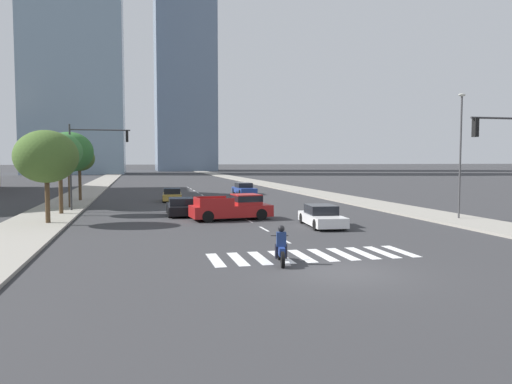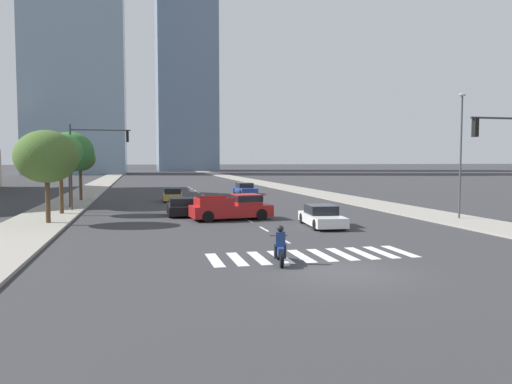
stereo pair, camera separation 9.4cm
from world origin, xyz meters
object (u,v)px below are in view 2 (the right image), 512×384
motorcycle_lead (280,248)px  sedan_gold_2 (173,195)px  sedan_black_0 (181,207)px  sedan_white_3 (322,217)px  street_tree_second (60,152)px  street_tree_third (70,152)px  traffic_signal_far (92,152)px  street_tree_fourth (80,159)px  street_tree_nearest (47,157)px  street_lamp_east (461,147)px  sedan_blue_1 (245,189)px  pickup_truck (235,207)px

motorcycle_lead → sedan_gold_2: 29.74m
motorcycle_lead → sedan_black_0: size_ratio=0.46×
sedan_white_3 → motorcycle_lead: bearing=-24.2°
street_tree_second → street_tree_third: (0.00, 4.89, 0.06)m
traffic_signal_far → street_tree_fourth: bearing=101.6°
street_tree_third → street_tree_second: bearing=-90.0°
sedan_gold_2 → sedan_white_3: (7.47, -20.10, 0.01)m
motorcycle_lead → sedan_white_3: motorcycle_lead is taller
street_tree_nearest → street_tree_fourth: (0.00, 17.18, -0.08)m
street_lamp_east → street_tree_fourth: size_ratio=1.57×
sedan_black_0 → street_tree_second: 9.36m
street_tree_second → street_tree_third: 4.89m
sedan_black_0 → sedan_blue_1: sedan_blue_1 is taller
sedan_blue_1 → street_tree_nearest: 29.52m
motorcycle_lead → sedan_black_0: (-2.33, 17.41, -0.00)m
sedan_blue_1 → sedan_gold_2: 11.82m
street_tree_nearest → motorcycle_lead: bearing=-52.6°
sedan_white_3 → street_tree_third: 21.97m
sedan_white_3 → street_tree_third: street_tree_third is taller
motorcycle_lead → street_tree_third: street_tree_third is taller
street_tree_third → street_tree_fourth: (0.00, 6.98, -0.51)m
sedan_gold_2 → street_tree_fourth: bearing=84.2°
sedan_black_0 → street_tree_fourth: size_ratio=0.87×
street_lamp_east → street_tree_fourth: (-25.78, 20.88, -0.73)m
sedan_white_3 → traffic_signal_far: traffic_signal_far is taller
street_tree_second → street_tree_fourth: street_tree_second is taller
sedan_black_0 → street_tree_third: 11.39m
sedan_blue_1 → street_tree_nearest: bearing=-38.4°
sedan_black_0 → street_lamp_east: bearing=-111.4°
motorcycle_lead → pickup_truck: size_ratio=0.37×
sedan_white_3 → street_lamp_east: street_lamp_east is taller
street_lamp_east → street_tree_nearest: (-25.78, 3.70, -0.65)m
sedan_white_3 → street_tree_third: bearing=-127.4°
street_tree_nearest → street_tree_fourth: bearing=90.0°
sedan_white_3 → street_tree_second: (-15.97, 9.66, 3.94)m
traffic_signal_far → street_tree_nearest: 7.84m
motorcycle_lead → traffic_signal_far: traffic_signal_far is taller
pickup_truck → street_tree_third: bearing=133.0°
pickup_truck → traffic_signal_far: traffic_signal_far is taller
street_tree_third → sedan_gold_2: bearing=33.2°
pickup_truck → sedan_gold_2: size_ratio=1.27×
sedan_gold_2 → street_tree_fourth: size_ratio=0.84×
sedan_gold_2 → street_tree_nearest: size_ratio=0.77×
sedan_blue_1 → motorcycle_lead: bearing=-12.3°
sedan_white_3 → street_tree_second: 19.07m
traffic_signal_far → street_tree_fourth: size_ratio=1.26×
sedan_black_0 → street_tree_fourth: street_tree_fourth is taller
pickup_truck → street_tree_nearest: size_ratio=0.98×
street_tree_nearest → street_tree_second: street_tree_second is taller
sedan_gold_2 → street_tree_nearest: 18.25m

